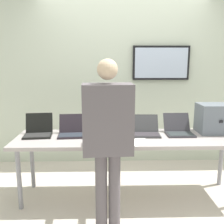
{
  "coord_description": "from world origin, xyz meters",
  "views": [
    {
      "loc": [
        -0.28,
        -2.82,
        1.59
      ],
      "look_at": [
        -0.2,
        0.02,
        1.02
      ],
      "focal_mm": 40.9,
      "sensor_mm": 36.0,
      "label": 1
    }
  ],
  "objects_px": {
    "laptop_station_2": "(111,129)",
    "person": "(108,131)",
    "laptop_station_4": "(179,129)",
    "equipment_box": "(215,118)",
    "laptop_station_1": "(73,131)",
    "laptop_station_3": "(144,130)",
    "workbench": "(130,141)",
    "laptop_station_0": "(38,131)"
  },
  "relations": [
    {
      "from": "laptop_station_2",
      "to": "laptop_station_4",
      "type": "bearing_deg",
      "value": -1.18
    },
    {
      "from": "laptop_station_3",
      "to": "laptop_station_4",
      "type": "relative_size",
      "value": 1.03
    },
    {
      "from": "equipment_box",
      "to": "laptop_station_0",
      "type": "xyz_separation_m",
      "value": [
        -2.13,
        -0.07,
        -0.12
      ]
    },
    {
      "from": "laptop_station_0",
      "to": "laptop_station_3",
      "type": "bearing_deg",
      "value": 0.3
    },
    {
      "from": "laptop_station_0",
      "to": "person",
      "type": "xyz_separation_m",
      "value": [
        0.81,
        -0.72,
        0.18
      ]
    },
    {
      "from": "laptop_station_3",
      "to": "laptop_station_4",
      "type": "bearing_deg",
      "value": 1.81
    },
    {
      "from": "person",
      "to": "laptop_station_4",
      "type": "bearing_deg",
      "value": 40.63
    },
    {
      "from": "laptop_station_2",
      "to": "person",
      "type": "distance_m",
      "value": 0.78
    },
    {
      "from": "person",
      "to": "laptop_station_2",
      "type": "bearing_deg",
      "value": 86.5
    },
    {
      "from": "laptop_station_3",
      "to": "person",
      "type": "distance_m",
      "value": 0.87
    },
    {
      "from": "laptop_station_4",
      "to": "laptop_station_3",
      "type": "bearing_deg",
      "value": -178.19
    },
    {
      "from": "equipment_box",
      "to": "laptop_station_2",
      "type": "distance_m",
      "value": 1.28
    },
    {
      "from": "laptop_station_2",
      "to": "laptop_station_3",
      "type": "height_order",
      "value": "laptop_station_2"
    },
    {
      "from": "person",
      "to": "laptop_station_1",
      "type": "bearing_deg",
      "value": 119.01
    },
    {
      "from": "equipment_box",
      "to": "laptop_station_2",
      "type": "bearing_deg",
      "value": -178.48
    },
    {
      "from": "laptop_station_4",
      "to": "person",
      "type": "relative_size",
      "value": 0.22
    },
    {
      "from": "laptop_station_3",
      "to": "laptop_station_4",
      "type": "height_order",
      "value": "laptop_station_4"
    },
    {
      "from": "laptop_station_0",
      "to": "laptop_station_4",
      "type": "relative_size",
      "value": 0.98
    },
    {
      "from": "equipment_box",
      "to": "laptop_station_2",
      "type": "xyz_separation_m",
      "value": [
        -1.27,
        -0.03,
        -0.12
      ]
    },
    {
      "from": "laptop_station_2",
      "to": "equipment_box",
      "type": "bearing_deg",
      "value": 1.52
    },
    {
      "from": "equipment_box",
      "to": "laptop_station_4",
      "type": "xyz_separation_m",
      "value": [
        -0.46,
        -0.05,
        -0.12
      ]
    },
    {
      "from": "laptop_station_1",
      "to": "laptop_station_4",
      "type": "xyz_separation_m",
      "value": [
        1.26,
        0.02,
        -0.0
      ]
    },
    {
      "from": "laptop_station_2",
      "to": "laptop_station_4",
      "type": "height_order",
      "value": "laptop_station_2"
    },
    {
      "from": "workbench",
      "to": "laptop_station_4",
      "type": "bearing_deg",
      "value": 11.07
    },
    {
      "from": "laptop_station_2",
      "to": "laptop_station_4",
      "type": "relative_size",
      "value": 1.14
    },
    {
      "from": "laptop_station_4",
      "to": "laptop_station_0",
      "type": "bearing_deg",
      "value": -179.32
    },
    {
      "from": "workbench",
      "to": "laptop_station_1",
      "type": "height_order",
      "value": "laptop_station_1"
    },
    {
      "from": "equipment_box",
      "to": "laptop_station_3",
      "type": "distance_m",
      "value": 0.88
    },
    {
      "from": "laptop_station_1",
      "to": "person",
      "type": "relative_size",
      "value": 0.22
    },
    {
      "from": "equipment_box",
      "to": "laptop_station_3",
      "type": "height_order",
      "value": "equipment_box"
    },
    {
      "from": "laptop_station_1",
      "to": "laptop_station_3",
      "type": "relative_size",
      "value": 1.0
    },
    {
      "from": "workbench",
      "to": "equipment_box",
      "type": "xyz_separation_m",
      "value": [
        1.06,
        0.17,
        0.23
      ]
    },
    {
      "from": "equipment_box",
      "to": "workbench",
      "type": "bearing_deg",
      "value": -170.96
    },
    {
      "from": "laptop_station_4",
      "to": "laptop_station_2",
      "type": "bearing_deg",
      "value": 178.82
    },
    {
      "from": "laptop_station_1",
      "to": "laptop_station_2",
      "type": "distance_m",
      "value": 0.45
    },
    {
      "from": "person",
      "to": "laptop_station_0",
      "type": "bearing_deg",
      "value": 138.41
    },
    {
      "from": "laptop_station_2",
      "to": "laptop_station_3",
      "type": "relative_size",
      "value": 1.1
    },
    {
      "from": "laptop_station_1",
      "to": "person",
      "type": "bearing_deg",
      "value": -60.99
    },
    {
      "from": "workbench",
      "to": "laptop_station_3",
      "type": "bearing_deg",
      "value": 29.34
    },
    {
      "from": "laptop_station_0",
      "to": "laptop_station_3",
      "type": "distance_m",
      "value": 1.26
    },
    {
      "from": "laptop_station_4",
      "to": "person",
      "type": "xyz_separation_m",
      "value": [
        -0.86,
        -0.74,
        0.19
      ]
    },
    {
      "from": "laptop_station_1",
      "to": "laptop_station_0",
      "type": "bearing_deg",
      "value": -179.68
    }
  ]
}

